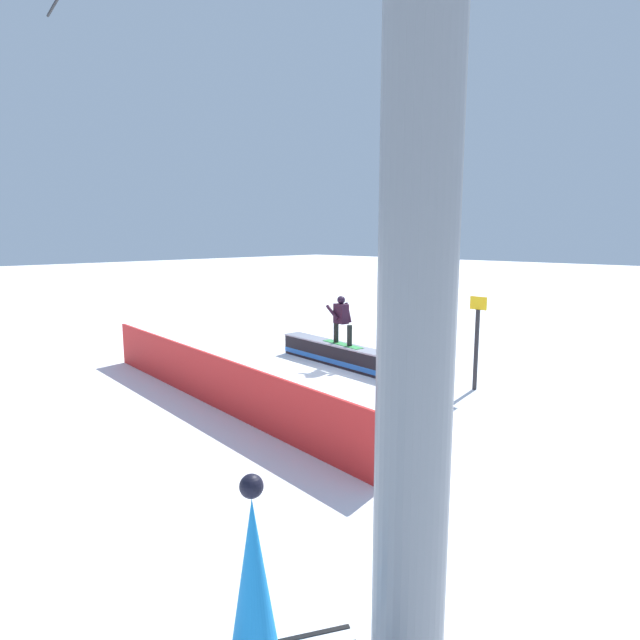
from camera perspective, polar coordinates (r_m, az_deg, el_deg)
ground_plane at (r=14.44m, az=3.07°, el=-5.16°), size 120.00×120.00×0.00m
grind_box at (r=14.37m, az=3.08°, el=-4.10°), size 5.11×1.05×0.61m
snowboarder at (r=14.38m, az=2.33°, el=0.17°), size 1.50×0.52×1.33m
safety_fence at (r=11.43m, az=-11.79°, el=-6.31°), size 9.88×1.04×1.12m
background_skier_left at (r=4.92m, az=-7.21°, el=-25.81°), size 1.10×1.68×1.66m
trail_marker at (r=12.67m, az=16.58°, el=-2.15°), size 0.40×0.10×2.19m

